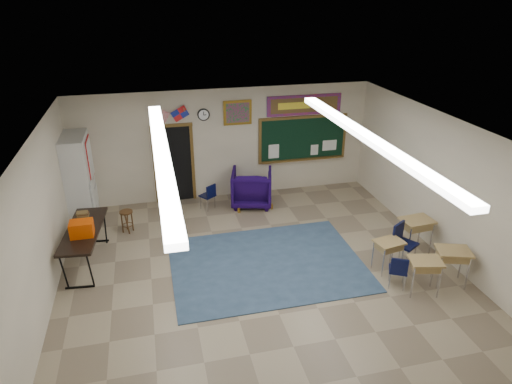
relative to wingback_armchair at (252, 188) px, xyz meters
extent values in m
plane|color=gray|center=(-0.56, -3.74, -0.49)|extent=(9.00, 9.00, 0.00)
cube|color=beige|center=(-0.56, 0.76, 1.01)|extent=(8.00, 0.04, 3.00)
cube|color=beige|center=(-4.56, -3.74, 1.01)|extent=(0.04, 9.00, 3.00)
cube|color=beige|center=(3.44, -3.74, 1.01)|extent=(0.04, 9.00, 3.00)
cube|color=#B8B8B3|center=(-0.56, -3.74, 2.51)|extent=(8.00, 9.00, 0.04)
cube|color=#384F6A|center=(-0.36, -2.94, -0.48)|extent=(4.00, 3.00, 0.02)
cube|color=black|center=(-1.96, 0.75, 0.56)|extent=(0.95, 0.04, 2.10)
cube|color=silver|center=(-2.30, 0.31, 0.54)|extent=(0.35, 0.86, 2.05)
cube|color=brown|center=(1.64, 0.73, 1.01)|extent=(2.55, 0.05, 1.30)
cube|color=black|center=(1.64, 0.72, 1.01)|extent=(2.40, 0.03, 1.15)
cube|color=brown|center=(1.64, 0.67, 0.41)|extent=(2.40, 0.12, 0.04)
cube|color=red|center=(1.64, 0.73, 1.96)|extent=(2.10, 0.04, 0.55)
cube|color=brown|center=(1.64, 0.72, 1.96)|extent=(1.90, 0.03, 0.40)
cube|color=olive|center=(-0.21, 0.73, 1.86)|extent=(0.75, 0.05, 0.65)
cube|color=#A51466|center=(-0.21, 0.72, 1.86)|extent=(0.62, 0.03, 0.52)
cylinder|color=black|center=(-1.11, 0.73, 1.86)|extent=(0.32, 0.05, 0.32)
cylinder|color=white|center=(-1.11, 0.71, 1.86)|extent=(0.26, 0.02, 0.26)
cube|color=beige|center=(-4.28, 0.11, 0.61)|extent=(0.55, 1.25, 2.20)
imported|color=#130534|center=(0.00, 0.00, 0.00)|extent=(1.28, 1.30, 0.97)
cube|color=#9D7E49|center=(2.00, -3.72, 0.18)|extent=(0.63, 0.52, 0.04)
cube|color=olive|center=(2.00, -3.72, 0.08)|extent=(0.55, 0.44, 0.11)
cube|color=#9D7E49|center=(2.92, -3.21, 0.30)|extent=(0.71, 0.55, 0.04)
cube|color=olive|center=(2.92, -3.21, 0.19)|extent=(0.61, 0.47, 0.13)
cube|color=#9D7E49|center=(2.28, -4.56, 0.21)|extent=(0.69, 0.58, 0.04)
cube|color=olive|center=(2.28, -4.56, 0.11)|extent=(0.59, 0.49, 0.12)
cube|color=#9D7E49|center=(2.97, -4.43, 0.25)|extent=(0.75, 0.65, 0.04)
cube|color=olive|center=(2.97, -4.43, 0.15)|extent=(0.65, 0.55, 0.13)
cube|color=black|center=(-4.03, -2.00, 0.31)|extent=(0.86, 2.06, 0.06)
cube|color=#D23D03|center=(-4.01, -2.28, 0.50)|extent=(0.44, 0.33, 0.31)
cylinder|color=#4D2D17|center=(-3.23, -0.78, 0.04)|extent=(0.31, 0.31, 0.04)
torus|color=#4D2D17|center=(-3.23, -0.78, -0.30)|extent=(0.25, 0.25, 0.02)
camera|label=1|loc=(-2.51, -10.84, 4.90)|focal=32.00mm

